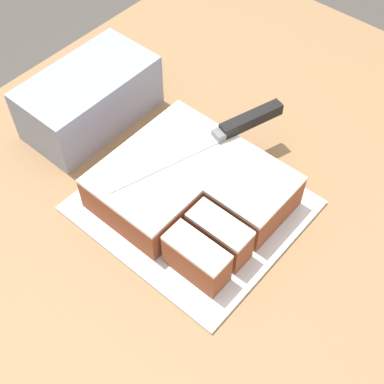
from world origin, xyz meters
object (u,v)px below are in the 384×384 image
cake_board (192,205)px  cake (192,189)px  knife (234,128)px  storage_box (90,98)px

cake_board → cake: size_ratio=1.24×
cake_board → knife: knife is taller
cake → storage_box: (0.03, 0.28, 0.01)m
cake_board → knife: bearing=6.3°
cake → cake_board: bearing=-131.8°
cake_board → storage_box: (0.04, 0.29, 0.05)m
storage_box → knife: bearing=-71.2°
cake → storage_box: bearing=83.6°
cake_board → storage_box: storage_box is taller
cake_board → cake: 0.04m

